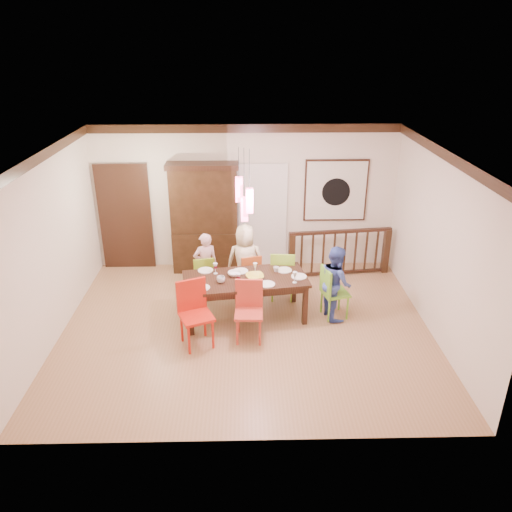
{
  "coord_description": "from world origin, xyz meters",
  "views": [
    {
      "loc": [
        -0.0,
        -7.04,
        4.45
      ],
      "look_at": [
        0.17,
        0.46,
        1.09
      ],
      "focal_mm": 35.0,
      "sensor_mm": 36.0,
      "label": 1
    }
  ],
  "objects_px": {
    "chair_end_right": "(335,289)",
    "person_far_left": "(206,264)",
    "person_far_mid": "(245,261)",
    "chair_far_left": "(204,273)",
    "china_hutch": "(205,218)",
    "dining_table": "(245,282)",
    "person_end_right": "(335,282)",
    "balustrade": "(339,252)"
  },
  "relations": [
    {
      "from": "china_hutch",
      "to": "person_far_left",
      "type": "xyz_separation_m",
      "value": [
        0.08,
        -1.11,
        -0.5
      ]
    },
    {
      "from": "china_hutch",
      "to": "person_far_left",
      "type": "height_order",
      "value": "china_hutch"
    },
    {
      "from": "dining_table",
      "to": "balustrade",
      "type": "relative_size",
      "value": 1.04
    },
    {
      "from": "person_far_left",
      "to": "person_end_right",
      "type": "distance_m",
      "value": 2.38
    },
    {
      "from": "person_end_right",
      "to": "dining_table",
      "type": "bearing_deg",
      "value": 77.28
    },
    {
      "from": "dining_table",
      "to": "balustrade",
      "type": "distance_m",
      "value": 2.47
    },
    {
      "from": "person_far_mid",
      "to": "chair_far_left",
      "type": "bearing_deg",
      "value": 3.36
    },
    {
      "from": "balustrade",
      "to": "person_far_mid",
      "type": "height_order",
      "value": "person_far_mid"
    },
    {
      "from": "chair_end_right",
      "to": "balustrade",
      "type": "bearing_deg",
      "value": -26.34
    },
    {
      "from": "chair_end_right",
      "to": "dining_table",
      "type": "bearing_deg",
      "value": 76.37
    },
    {
      "from": "dining_table",
      "to": "person_end_right",
      "type": "height_order",
      "value": "person_end_right"
    },
    {
      "from": "chair_end_right",
      "to": "person_end_right",
      "type": "distance_m",
      "value": 0.12
    },
    {
      "from": "chair_far_left",
      "to": "balustrade",
      "type": "relative_size",
      "value": 0.4
    },
    {
      "from": "china_hutch",
      "to": "person_far_mid",
      "type": "xyz_separation_m",
      "value": [
        0.8,
        -1.16,
        -0.42
      ]
    },
    {
      "from": "china_hutch",
      "to": "person_far_mid",
      "type": "height_order",
      "value": "china_hutch"
    },
    {
      "from": "dining_table",
      "to": "china_hutch",
      "type": "distance_m",
      "value": 2.15
    },
    {
      "from": "person_end_right",
      "to": "china_hutch",
      "type": "bearing_deg",
      "value": 36.68
    },
    {
      "from": "dining_table",
      "to": "person_far_mid",
      "type": "relative_size",
      "value": 1.56
    },
    {
      "from": "chair_far_left",
      "to": "person_far_left",
      "type": "relative_size",
      "value": 0.68
    },
    {
      "from": "chair_far_left",
      "to": "person_far_mid",
      "type": "xyz_separation_m",
      "value": [
        0.76,
        0.03,
        0.22
      ]
    },
    {
      "from": "chair_end_right",
      "to": "person_far_mid",
      "type": "xyz_separation_m",
      "value": [
        -1.51,
        0.78,
        0.17
      ]
    },
    {
      "from": "person_far_left",
      "to": "person_end_right",
      "type": "xyz_separation_m",
      "value": [
        2.23,
        -0.82,
        0.03
      ]
    },
    {
      "from": "dining_table",
      "to": "balustrade",
      "type": "xyz_separation_m",
      "value": [
        1.87,
        1.6,
        -0.16
      ]
    },
    {
      "from": "dining_table",
      "to": "person_far_mid",
      "type": "xyz_separation_m",
      "value": [
        0.0,
        0.79,
        0.03
      ]
    },
    {
      "from": "chair_far_left",
      "to": "china_hutch",
      "type": "height_order",
      "value": "china_hutch"
    },
    {
      "from": "person_far_left",
      "to": "person_far_mid",
      "type": "relative_size",
      "value": 0.88
    },
    {
      "from": "dining_table",
      "to": "chair_end_right",
      "type": "relative_size",
      "value": 2.35
    },
    {
      "from": "dining_table",
      "to": "person_far_left",
      "type": "height_order",
      "value": "person_far_left"
    },
    {
      "from": "chair_far_left",
      "to": "person_end_right",
      "type": "xyz_separation_m",
      "value": [
        2.27,
        -0.75,
        0.17
      ]
    },
    {
      "from": "chair_end_right",
      "to": "person_far_left",
      "type": "relative_size",
      "value": 0.75
    },
    {
      "from": "dining_table",
      "to": "person_far_mid",
      "type": "distance_m",
      "value": 0.79
    },
    {
      "from": "china_hutch",
      "to": "balustrade",
      "type": "height_order",
      "value": "china_hutch"
    },
    {
      "from": "chair_end_right",
      "to": "person_end_right",
      "type": "xyz_separation_m",
      "value": [
        -0.0,
        0.01,
        0.12
      ]
    },
    {
      "from": "person_end_right",
      "to": "person_far_mid",
      "type": "bearing_deg",
      "value": 49.49
    },
    {
      "from": "person_far_mid",
      "to": "person_end_right",
      "type": "xyz_separation_m",
      "value": [
        1.51,
        -0.77,
        -0.05
      ]
    },
    {
      "from": "person_far_left",
      "to": "person_far_mid",
      "type": "distance_m",
      "value": 0.73
    },
    {
      "from": "dining_table",
      "to": "china_hutch",
      "type": "bearing_deg",
      "value": 103.51
    },
    {
      "from": "chair_end_right",
      "to": "person_far_left",
      "type": "height_order",
      "value": "person_far_left"
    },
    {
      "from": "balustrade",
      "to": "person_far_left",
      "type": "distance_m",
      "value": 2.7
    },
    {
      "from": "chair_far_left",
      "to": "person_far_mid",
      "type": "bearing_deg",
      "value": 171.02
    },
    {
      "from": "balustrade",
      "to": "person_far_mid",
      "type": "relative_size",
      "value": 1.5
    },
    {
      "from": "china_hutch",
      "to": "chair_far_left",
      "type": "bearing_deg",
      "value": -88.08
    }
  ]
}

